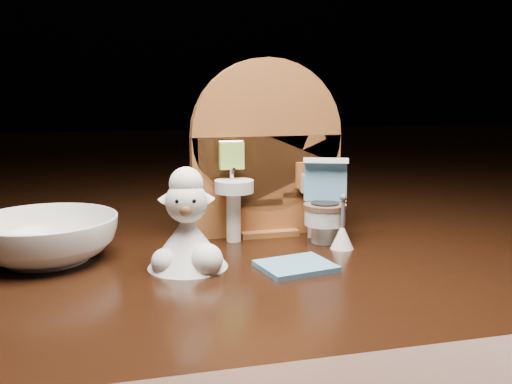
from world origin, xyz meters
TOP-DOWN VIEW (x-y plane):
  - backdrop_panel at (-0.00, 0.06)m, footprint 0.13×0.05m
  - toy_toilet at (0.04, 0.03)m, footprint 0.04×0.05m
  - bath_mat at (-0.01, -0.04)m, footprint 0.06×0.05m
  - toilet_brush at (0.05, 0.00)m, footprint 0.02×0.02m
  - plush_lamb at (-0.08, -0.01)m, footprint 0.06×0.06m
  - ceramic_bowl at (-0.18, 0.03)m, footprint 0.11×0.11m

SIDE VIEW (x-z plane):
  - bath_mat at x=-0.01m, z-range 0.00..0.00m
  - toilet_brush at x=0.05m, z-range -0.01..0.03m
  - ceramic_bowl at x=-0.18m, z-range 0.00..0.03m
  - toy_toilet at x=0.04m, z-range -0.01..0.06m
  - plush_lamb at x=-0.08m, z-range -0.01..0.06m
  - backdrop_panel at x=0.00m, z-range -0.01..0.14m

